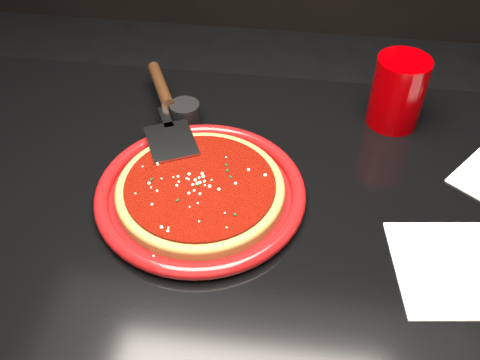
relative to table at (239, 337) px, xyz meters
name	(u,v)px	position (x,y,z in m)	size (l,w,h in m)	color
table	(239,337)	(0.00, 0.00, 0.00)	(1.20, 0.80, 0.75)	black
plate	(201,193)	(-0.07, 0.03, 0.39)	(0.34, 0.34, 0.03)	maroon
pizza_crust	(201,191)	(-0.07, 0.03, 0.39)	(0.27, 0.27, 0.01)	brown
pizza_crust_rim	(200,188)	(-0.07, 0.03, 0.40)	(0.27, 0.27, 0.02)	brown
pizza_sauce	(200,186)	(-0.07, 0.03, 0.40)	(0.24, 0.24, 0.01)	#640C04
parmesan_dusting	(200,183)	(-0.07, 0.03, 0.41)	(0.23, 0.23, 0.01)	beige
basil_flecks	(200,183)	(-0.07, 0.03, 0.41)	(0.21, 0.21, 0.00)	black
pizza_server	(166,108)	(-0.16, 0.20, 0.42)	(0.09, 0.33, 0.03)	#B0B2B8
cup	(398,92)	(0.25, 0.28, 0.44)	(0.10, 0.10, 0.13)	#900001
napkin_a	(454,268)	(0.32, -0.06, 0.38)	(0.17, 0.17, 0.00)	white
ramekin	(185,114)	(-0.13, 0.22, 0.40)	(0.06, 0.06, 0.04)	black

